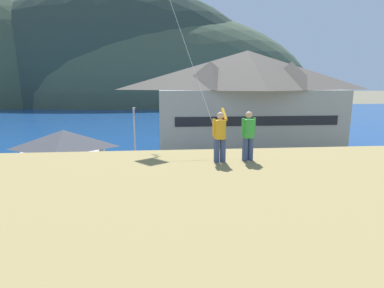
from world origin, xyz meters
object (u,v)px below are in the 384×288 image
Objects in this scene: parked_car_back_row_right at (330,199)px; parking_light_pole at (135,136)px; harbor_lodge at (246,97)px; parked_car_corner_spot at (345,168)px; wharf_dock at (186,132)px; parked_car_mid_row_near at (223,203)px; parked_car_lone_by_shed at (181,177)px; moored_boat_wharfside at (167,130)px; parked_car_back_row_left at (281,174)px; person_companion at (248,134)px; person_kite_flyer at (220,135)px; storage_shed_near_lot at (65,157)px.

parking_light_pole reaches higher than parked_car_back_row_right.
harbor_lodge reaches higher than parked_car_corner_spot.
wharf_dock is 33.24m from parked_car_mid_row_near.
harbor_lodge is 19.26m from parked_car_lone_by_shed.
parked_car_lone_by_shed is 1.01× the size of parked_car_back_row_right.
parking_light_pole is at bearing -97.65° from moored_boat_wharfside.
harbor_lodge reaches higher than parked_car_lone_by_shed.
person_companion reaches higher than parked_car_back_row_left.
person_kite_flyer is (-8.85, -7.83, 5.75)m from parked_car_back_row_right.
parked_car_corner_spot is 20.65m from person_companion.
parked_car_back_row_left is 0.70× the size of parking_light_pole.
parking_light_pole is (-12.48, 4.16, 2.68)m from parked_car_back_row_left.
person_kite_flyer is at bearing -87.42° from parked_car_lone_by_shed.
person_companion is at bearing -116.55° from parked_car_back_row_left.
person_kite_flyer reaches higher than person_companion.
parked_car_corner_spot is 2.49× the size of person_companion.
parked_car_corner_spot is 19.28m from parking_light_pole.
parked_car_mid_row_near is at bearing -32.44° from storage_shed_near_lot.
harbor_lodge is at bearing 110.45° from parked_car_corner_spot.
moored_boat_wharfside is 33.67m from parked_car_mid_row_near.
parked_car_back_row_left and parked_car_lone_by_shed have the same top height.
storage_shed_near_lot is 1.07× the size of parking_light_pole.
person_companion is at bearing -104.99° from harbor_lodge.
parked_car_corner_spot is at bearing 29.76° from parked_car_mid_row_near.
parked_car_back_row_left is 1.02× the size of parked_car_back_row_right.
harbor_lodge is 5.50× the size of parked_car_back_row_left.
person_companion reaches higher than parked_car_back_row_right.
person_companion is at bearing -53.73° from storage_shed_near_lot.
parked_car_corner_spot is at bearing -1.09° from storage_shed_near_lot.
parked_car_mid_row_near is 9.86m from person_kite_flyer.
person_kite_flyer is at bearing -92.43° from wharf_dock.
parked_car_lone_by_shed is 2.32× the size of person_kite_flyer.
parking_light_pole is 18.91m from person_companion.
harbor_lodge is 2.33× the size of wharf_dock.
parked_car_back_row_left is at bearing 44.25° from parked_car_mid_row_near.
parking_light_pole reaches higher than parked_car_lone_by_shed.
parked_car_mid_row_near is 9.63m from person_companion.
parked_car_back_row_left is 16.81m from person_kite_flyer.
wharf_dock is 5.54× the size of person_kite_flyer.
wharf_dock is 28.94m from parked_car_corner_spot.
parked_car_mid_row_near is at bearing 84.60° from person_companion.
parked_car_corner_spot is at bearing -64.47° from wharf_dock.
parked_car_back_row_left is 6.50m from parked_car_corner_spot.
parking_light_pole is at bearing 161.54° from parked_car_back_row_left.
parked_car_mid_row_near is 2.49× the size of person_companion.
wharf_dock is 2.38× the size of parked_car_lone_by_shed.
parked_car_corner_spot is 21.40m from person_kite_flyer.
parked_car_back_row_right is (1.02, -5.89, 0.00)m from parked_car_back_row_left.
person_kite_flyer is at bearing -133.58° from parked_car_corner_spot.
parked_car_back_row_left is at bearing -169.29° from parked_car_corner_spot.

